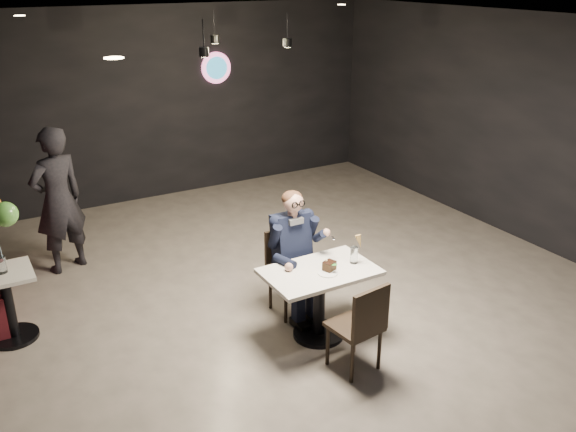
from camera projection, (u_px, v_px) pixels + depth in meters
floor at (322, 315)px, 6.61m from camera, size 9.00×9.00×0.00m
wall_sign at (216, 68)px, 9.81m from camera, size 0.50×0.06×0.50m
pendant_lights at (234, 25)px, 7.12m from camera, size 1.40×1.20×0.36m
main_table at (319, 303)px, 6.11m from camera, size 1.10×0.70×0.75m
chair_far at (292, 274)px, 6.52m from camera, size 0.42×0.46×0.92m
chair_near at (354, 324)px, 5.59m from camera, size 0.47×0.51×0.92m
seated_man at (292, 252)px, 6.42m from camera, size 0.60×0.80×1.44m
dessert_plate at (328, 273)px, 5.90m from camera, size 0.20×0.20×0.01m
cake_slice at (329, 266)px, 5.93m from camera, size 0.14×0.13×0.08m
mint_leaf at (335, 265)px, 5.87m from camera, size 0.06×0.04×0.01m
sundae_glass at (354, 255)px, 6.08m from camera, size 0.08×0.08×0.17m
wafer_cone at (359, 241)px, 6.01m from camera, size 0.08×0.08×0.13m
side_table at (9, 309)px, 6.07m from camera, size 0.55×0.55×0.69m
balloon_vase at (1, 265)px, 5.89m from camera, size 0.11×0.11×0.16m
passerby at (58, 200)px, 7.31m from camera, size 0.77×0.63×1.81m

